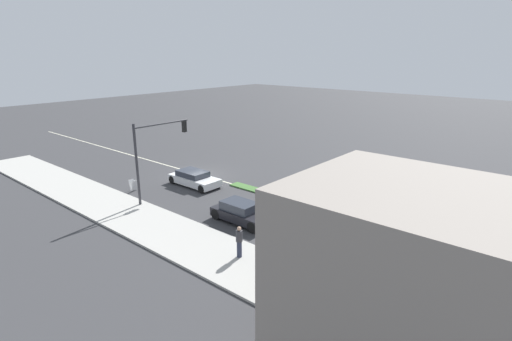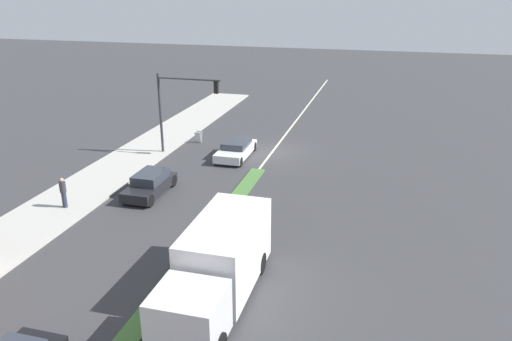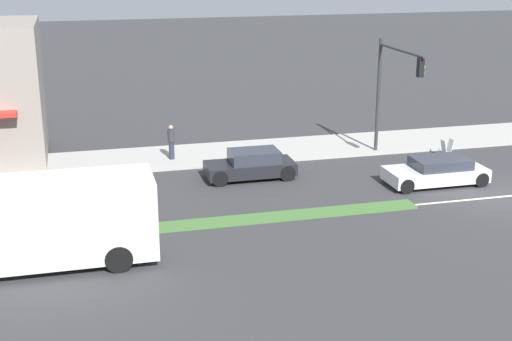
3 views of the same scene
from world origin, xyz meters
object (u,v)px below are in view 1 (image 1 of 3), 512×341
object	(u,v)px
van_white	(194,178)
pedestrian	(239,241)
warning_aframe_sign	(133,185)
traffic_signal_main	(154,147)
sedan_dark	(241,212)
delivery_truck	(423,200)

from	to	relation	value
van_white	pedestrian	bearing A→B (deg)	59.51
pedestrian	warning_aframe_sign	world-z (taller)	pedestrian
traffic_signal_main	sedan_dark	world-z (taller)	traffic_signal_main
traffic_signal_main	warning_aframe_sign	xyz separation A→B (m)	(-0.09, -3.12, -3.47)
sedan_dark	pedestrian	bearing A→B (deg)	41.27
van_white	sedan_dark	xyz separation A→B (m)	(2.80, 7.63, 0.05)
traffic_signal_main	warning_aframe_sign	world-z (taller)	traffic_signal_main
warning_aframe_sign	delivery_truck	distance (m)	20.56
sedan_dark	delivery_truck	bearing A→B (deg)	130.06
sedan_dark	van_white	bearing A→B (deg)	-110.14
van_white	sedan_dark	world-z (taller)	sedan_dark
pedestrian	warning_aframe_sign	distance (m)	13.56
pedestrian	delivery_truck	size ratio (longest dim) A/B	0.22
pedestrian	sedan_dark	size ratio (longest dim) A/B	0.42
warning_aframe_sign	traffic_signal_main	bearing A→B (deg)	88.35
traffic_signal_main	delivery_truck	size ratio (longest dim) A/B	0.75
warning_aframe_sign	delivery_truck	size ratio (longest dim) A/B	0.11
traffic_signal_main	van_white	distance (m)	5.17
warning_aframe_sign	van_white	world-z (taller)	van_white
warning_aframe_sign	sedan_dark	distance (m)	10.30
delivery_truck	pedestrian	bearing A→B (deg)	-27.13
pedestrian	delivery_truck	world-z (taller)	delivery_truck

